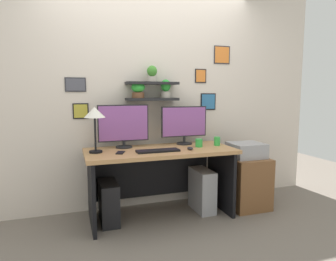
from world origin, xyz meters
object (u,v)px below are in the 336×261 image
object	(u,v)px
printer	(246,150)
computer_tower_right	(202,190)
monitor_left	(123,125)
pen_cup	(217,141)
drawer_cabinet	(245,182)
computer_mouse	(190,148)
cell_phone	(120,153)
desk	(159,167)
computer_tower_left	(109,202)
monitor_right	(184,124)
desk_lamp	(95,116)
keyboard	(158,151)
coffee_mug	(199,143)

from	to	relation	value
printer	computer_tower_right	distance (m)	0.70
monitor_left	pen_cup	xyz separation A→B (m)	(1.03, -0.21, -0.20)
drawer_cabinet	computer_mouse	bearing A→B (deg)	-172.45
cell_phone	printer	distance (m)	1.48
desk	computer_tower_right	xyz separation A→B (m)	(0.50, -0.03, -0.30)
printer	computer_tower_left	world-z (taller)	printer
computer_tower_left	monitor_right	bearing A→B (deg)	11.24
computer_mouse	desk_lamp	distance (m)	1.03
computer_mouse	monitor_right	bearing A→B (deg)	78.79
keyboard	pen_cup	world-z (taller)	pen_cup
monitor_right	computer_mouse	world-z (taller)	monitor_right
desk	cell_phone	bearing A→B (deg)	-164.19
monitor_left	computer_tower_right	xyz separation A→B (m)	(0.86, -0.20, -0.76)
desk	pen_cup	bearing A→B (deg)	-3.88
cell_phone	computer_mouse	bearing A→B (deg)	16.67
pen_cup	keyboard	bearing A→B (deg)	-170.04
pen_cup	cell_phone	bearing A→B (deg)	-175.94
monitor_right	computer_mouse	bearing A→B (deg)	-101.21
computer_tower_right	cell_phone	bearing A→B (deg)	-174.41
monitor_left	coffee_mug	distance (m)	0.85
coffee_mug	pen_cup	size ratio (longest dim) A/B	0.90
coffee_mug	printer	xyz separation A→B (m)	(0.60, -0.02, -0.12)
monitor_left	printer	distance (m)	1.45
computer_tower_left	computer_tower_right	world-z (taller)	computer_tower_right
computer_mouse	desk	bearing A→B (deg)	147.09
computer_tower_left	computer_tower_right	size ratio (longest dim) A/B	0.90
monitor_right	coffee_mug	size ratio (longest dim) A/B	6.11
cell_phone	desk	bearing A→B (deg)	37.16
cell_phone	pen_cup	size ratio (longest dim) A/B	1.40
desk	computer_mouse	world-z (taller)	computer_mouse
desk_lamp	computer_tower_right	world-z (taller)	desk_lamp
desk	monitor_left	distance (m)	0.60
printer	computer_tower_left	distance (m)	1.66
computer_tower_left	printer	bearing A→B (deg)	-2.40
drawer_cabinet	pen_cup	bearing A→B (deg)	173.98
keyboard	desk_lamp	xyz separation A→B (m)	(-0.60, 0.15, 0.36)
keyboard	computer_mouse	bearing A→B (deg)	-1.38
coffee_mug	printer	distance (m)	0.61
keyboard	computer_tower_right	bearing A→B (deg)	14.15
monitor_left	monitor_right	bearing A→B (deg)	-0.01
desk	desk_lamp	xyz separation A→B (m)	(-0.67, -0.03, 0.58)
coffee_mug	pen_cup	bearing A→B (deg)	3.43
computer_mouse	printer	world-z (taller)	computer_mouse
computer_tower_right	computer_mouse	bearing A→B (deg)	-145.03
desk	computer_tower_right	distance (m)	0.59
desk_lamp	computer_tower_left	distance (m)	0.92
cell_phone	computer_tower_right	world-z (taller)	cell_phone
desk_lamp	monitor_left	bearing A→B (deg)	30.80
coffee_mug	computer_tower_right	bearing A→B (deg)	24.66
monitor_left	computer_mouse	size ratio (longest dim) A/B	6.14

